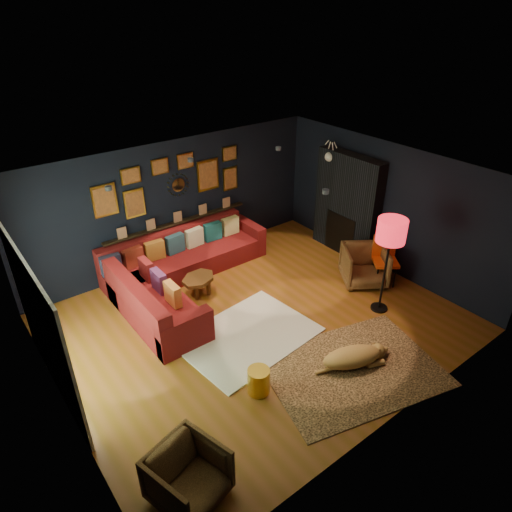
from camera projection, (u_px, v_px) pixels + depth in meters
floor at (257, 322)px, 7.98m from camera, size 6.50×6.50×0.00m
room_walls at (258, 242)px, 7.18m from camera, size 6.50×6.50×6.50m
sectional at (175, 275)px, 8.74m from camera, size 3.41×2.69×0.86m
ledge at (178, 222)px, 9.36m from camera, size 3.20×0.12×0.04m
gallery_wall at (173, 181)px, 8.94m from camera, size 3.15×0.04×1.02m
sunburst_mirror at (178, 185)px, 9.05m from camera, size 0.47×0.16×0.47m
fireplace at (347, 208)px, 9.72m from camera, size 0.31×1.60×2.20m
deer_head at (335, 155)px, 9.57m from camera, size 0.50×0.28×0.45m
sliding_door at (42, 327)px, 6.15m from camera, size 0.06×2.80×2.20m
ceiling_spots at (227, 170)px, 7.25m from camera, size 3.30×2.50×0.06m
shag_rug at (248, 336)px, 7.65m from camera, size 2.34×1.81×0.03m
leopard_rug at (352, 369)px, 6.98m from camera, size 2.95×2.42×0.01m
coffee_table at (199, 280)px, 8.57m from camera, size 0.84×0.73×0.35m
pouf at (155, 297)px, 8.27m from camera, size 0.60×0.60×0.39m
armchair_left at (188, 475)px, 5.04m from camera, size 0.91×0.88×0.77m
armchair_right at (365, 264)px, 8.89m from camera, size 1.10×1.08×0.83m
gold_stool at (259, 381)px, 6.50m from camera, size 0.32×0.32×0.40m
orange_chair at (385, 255)px, 8.87m from camera, size 0.64×0.64×0.97m
floor_lamp at (391, 234)px, 7.57m from camera, size 0.50×0.50×1.80m
dog at (352, 354)px, 6.96m from camera, size 1.44×1.05×0.41m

